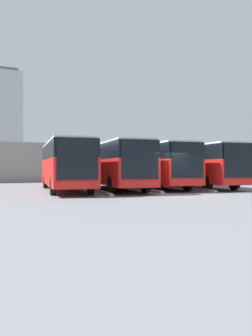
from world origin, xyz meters
TOP-DOWN VIEW (x-y plane):
  - ground_plane at (0.00, 0.00)m, footprint 600.00×600.00m
  - bus_0 at (-5.27, -5.27)m, footprint 3.45×11.00m
  - curb_divider_0 at (-3.51, -3.68)m, footprint 0.86×6.87m
  - bus_1 at (-1.76, -5.86)m, footprint 3.45×11.00m
  - curb_divider_1 at (-0.00, -4.27)m, footprint 0.86×6.87m
  - bus_2 at (1.76, -5.29)m, footprint 3.45×11.00m
  - curb_divider_2 at (3.51, -3.69)m, footprint 0.86×6.87m
  - bus_3 at (5.27, -5.54)m, footprint 3.45×11.00m
  - station_building at (0.00, -24.48)m, footprint 38.77×13.21m
  - office_tower at (-1.27, -220.86)m, footprint 18.58×18.58m

SIDE VIEW (x-z plane):
  - ground_plane at x=0.00m, z-range 0.00..0.00m
  - curb_divider_0 at x=-3.51m, z-range 0.00..0.15m
  - curb_divider_1 at x=0.00m, z-range 0.00..0.15m
  - curb_divider_2 at x=3.51m, z-range 0.00..0.15m
  - bus_0 at x=-5.27m, z-range 0.19..3.49m
  - bus_1 at x=-1.76m, z-range 0.19..3.49m
  - bus_2 at x=1.76m, z-range 0.19..3.49m
  - bus_3 at x=5.27m, z-range 0.19..3.49m
  - station_building at x=0.00m, z-range 0.03..4.29m
  - office_tower at x=-1.27m, z-range -0.60..67.82m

